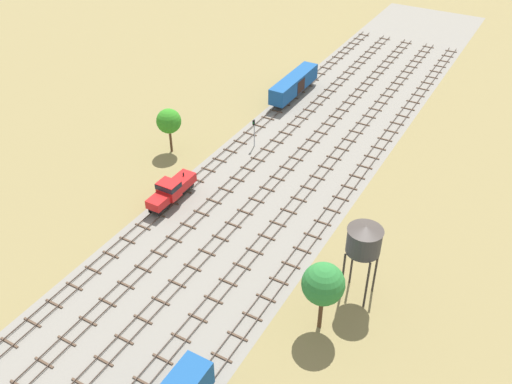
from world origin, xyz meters
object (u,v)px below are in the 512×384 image
Objects in this scene: water_tower at (364,240)px; signal_post_nearest at (254,129)px; freight_boxcar_far_left_mid at (294,84)px; shunter_loco_far_left_near at (171,189)px.

water_tower is 33.60m from signal_post_nearest.
water_tower is (27.73, -40.09, 5.35)m from freight_boxcar_far_left_mid.
shunter_loco_far_left_near is 36.41m from freight_boxcar_far_left_mid.
signal_post_nearest is (2.42, -18.51, 0.57)m from freight_boxcar_far_left_mid.
shunter_loco_far_left_near is at bearing -90.01° from freight_boxcar_far_left_mid.
shunter_loco_far_left_near is 1.80× the size of signal_post_nearest.
water_tower reaches higher than signal_post_nearest.
water_tower reaches higher than shunter_loco_far_left_near.
water_tower is 2.04× the size of signal_post_nearest.
water_tower reaches higher than freight_boxcar_far_left_mid.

